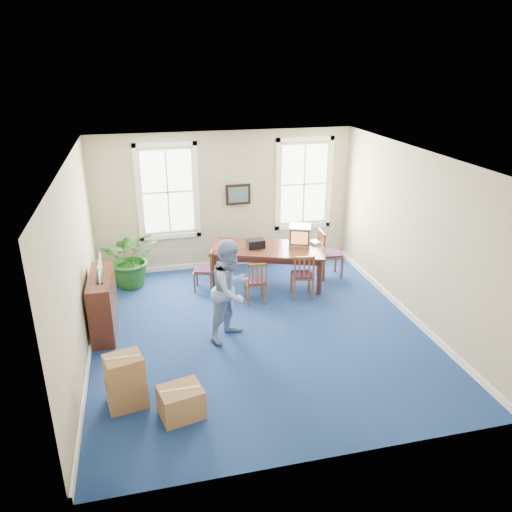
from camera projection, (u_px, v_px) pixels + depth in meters
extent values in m
plane|color=navy|center=(258.00, 331.00, 9.21)|extent=(6.50, 6.50, 0.00)
plane|color=white|center=(259.00, 158.00, 8.02)|extent=(6.50, 6.50, 0.00)
plane|color=tan|center=(225.00, 201.00, 11.54)|extent=(6.50, 0.00, 6.50)
plane|color=tan|center=(326.00, 350.00, 5.68)|extent=(6.50, 0.00, 6.50)
plane|color=tan|center=(76.00, 266.00, 7.96)|extent=(0.00, 6.50, 6.50)
plane|color=tan|center=(415.00, 237.00, 9.26)|extent=(0.00, 6.50, 6.50)
cube|color=white|center=(227.00, 263.00, 12.09)|extent=(6.00, 0.04, 0.12)
cube|color=white|center=(90.00, 349.00, 8.54)|extent=(0.04, 6.50, 0.12)
cube|color=white|center=(404.00, 310.00, 9.83)|extent=(0.04, 6.50, 0.12)
cube|color=white|center=(315.00, 242.00, 11.10)|extent=(0.22, 0.26, 0.06)
cube|color=black|center=(256.00, 244.00, 10.84)|extent=(0.39, 0.26, 0.19)
imported|color=#7492C2|center=(231.00, 290.00, 8.70)|extent=(1.14, 1.12, 1.85)
cube|color=#482115|center=(103.00, 304.00, 9.03)|extent=(0.43, 1.41, 1.10)
imported|color=#1A5117|center=(131.00, 258.00, 10.80)|extent=(1.21, 1.06, 1.32)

